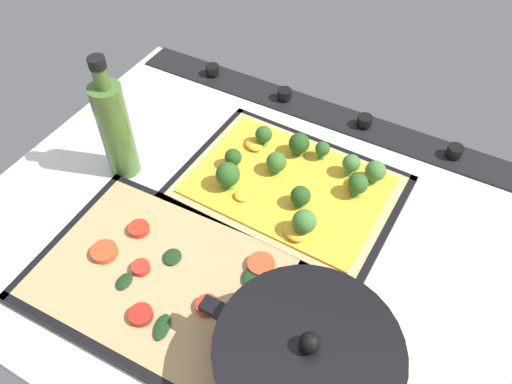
% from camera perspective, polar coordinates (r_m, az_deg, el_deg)
% --- Properties ---
extents(ground_plane, '(0.84, 0.69, 0.03)m').
position_cam_1_polar(ground_plane, '(0.80, -1.53, -4.38)').
color(ground_plane, silver).
extents(stove_control_panel, '(0.81, 0.07, 0.03)m').
position_cam_1_polar(stove_control_panel, '(0.99, 7.64, 9.11)').
color(stove_control_panel, black).
rests_on(stove_control_panel, ground_plane).
extents(baking_tray_front, '(0.36, 0.27, 0.01)m').
position_cam_1_polar(baking_tray_front, '(0.83, 3.68, 0.21)').
color(baking_tray_front, black).
rests_on(baking_tray_front, ground_plane).
extents(broccoli_pizza, '(0.34, 0.25, 0.06)m').
position_cam_1_polar(broccoli_pizza, '(0.82, 4.03, 1.05)').
color(broccoli_pizza, tan).
rests_on(broccoli_pizza, baking_tray_front).
extents(baking_tray_back, '(0.37, 0.28, 0.01)m').
position_cam_1_polar(baking_tray_back, '(0.74, -10.85, -9.71)').
color(baking_tray_back, black).
rests_on(baking_tray_back, ground_plane).
extents(veggie_pizza_back, '(0.34, 0.25, 0.02)m').
position_cam_1_polar(veggie_pizza_back, '(0.74, -10.78, -9.43)').
color(veggie_pizza_back, tan).
rests_on(veggie_pizza_back, baking_tray_back).
extents(cooking_pot, '(0.28, 0.22, 0.12)m').
position_cam_1_polar(cooking_pot, '(0.62, 5.70, -19.09)').
color(cooking_pot, black).
rests_on(cooking_pot, ground_plane).
extents(oil_bottle, '(0.05, 0.05, 0.22)m').
position_cam_1_polar(oil_bottle, '(0.84, -15.80, 7.03)').
color(oil_bottle, '#476B2D').
rests_on(oil_bottle, ground_plane).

